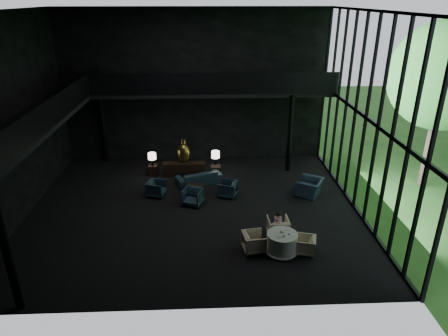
{
  "coord_description": "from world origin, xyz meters",
  "views": [
    {
      "loc": [
        0.6,
        -15.14,
        8.45
      ],
      "look_at": [
        1.29,
        0.5,
        1.69
      ],
      "focal_mm": 32.0,
      "sensor_mm": 36.0,
      "label": 1
    }
  ],
  "objects_px": {
    "window_armchair": "(310,184)",
    "side_table_left": "(153,170)",
    "lounge_armchair_west": "(156,188)",
    "table_lamp_right": "(215,155)",
    "dining_table": "(282,244)",
    "console": "(184,169)",
    "lounge_armchair_south": "(193,196)",
    "table_lamp_left": "(152,157)",
    "child": "(278,220)",
    "dining_chair_east": "(305,245)",
    "sofa": "(199,175)",
    "dining_chair_north": "(278,226)",
    "side_table_right": "(216,171)",
    "bronze_urn": "(184,152)",
    "dining_chair_west": "(254,241)",
    "lounge_armchair_east": "(227,188)",
    "coffee_table": "(194,190)"
  },
  "relations": [
    {
      "from": "lounge_armchair_west",
      "to": "lounge_armchair_east",
      "type": "bearing_deg",
      "value": -78.62
    },
    {
      "from": "dining_chair_north",
      "to": "side_table_right",
      "type": "bearing_deg",
      "value": -69.86
    },
    {
      "from": "table_lamp_left",
      "to": "window_armchair",
      "type": "relative_size",
      "value": 0.52
    },
    {
      "from": "lounge_armchair_south",
      "to": "dining_chair_north",
      "type": "distance_m",
      "value": 4.22
    },
    {
      "from": "dining_chair_north",
      "to": "child",
      "type": "distance_m",
      "value": 0.36
    },
    {
      "from": "window_armchair",
      "to": "lounge_armchair_west",
      "type": "bearing_deg",
      "value": -61.93
    },
    {
      "from": "console",
      "to": "lounge_armchair_south",
      "type": "distance_m",
      "value": 3.2
    },
    {
      "from": "table_lamp_left",
      "to": "window_armchair",
      "type": "height_order",
      "value": "table_lamp_left"
    },
    {
      "from": "table_lamp_left",
      "to": "sofa",
      "type": "bearing_deg",
      "value": -25.26
    },
    {
      "from": "window_armchair",
      "to": "dining_chair_west",
      "type": "distance_m",
      "value": 5.23
    },
    {
      "from": "coffee_table",
      "to": "lounge_armchair_west",
      "type": "bearing_deg",
      "value": -174.49
    },
    {
      "from": "sofa",
      "to": "lounge_armchair_east",
      "type": "distance_m",
      "value": 1.93
    },
    {
      "from": "lounge_armchair_west",
      "to": "dining_chair_north",
      "type": "relative_size",
      "value": 0.94
    },
    {
      "from": "dining_chair_north",
      "to": "dining_chair_west",
      "type": "xyz_separation_m",
      "value": [
        -1.03,
        -0.95,
        -0.02
      ]
    },
    {
      "from": "lounge_armchair_south",
      "to": "coffee_table",
      "type": "xyz_separation_m",
      "value": [
        0.02,
        1.08,
        -0.25
      ]
    },
    {
      "from": "table_lamp_right",
      "to": "sofa",
      "type": "distance_m",
      "value": 1.53
    },
    {
      "from": "table_lamp_left",
      "to": "dining_chair_west",
      "type": "distance_m",
      "value": 8.14
    },
    {
      "from": "console",
      "to": "lounge_armchair_south",
      "type": "xyz_separation_m",
      "value": [
        0.52,
        -3.16,
        0.09
      ]
    },
    {
      "from": "side_table_left",
      "to": "coffee_table",
      "type": "bearing_deg",
      "value": -46.3
    },
    {
      "from": "lounge_armchair_south",
      "to": "coffee_table",
      "type": "distance_m",
      "value": 1.11
    },
    {
      "from": "side_table_left",
      "to": "table_lamp_right",
      "type": "relative_size",
      "value": 0.74
    },
    {
      "from": "lounge_armchair_south",
      "to": "dining_chair_north",
      "type": "height_order",
      "value": "lounge_armchair_south"
    },
    {
      "from": "dining_table",
      "to": "dining_chair_east",
      "type": "distance_m",
      "value": 0.84
    },
    {
      "from": "lounge_armchair_south",
      "to": "dining_chair_west",
      "type": "xyz_separation_m",
      "value": [
        2.29,
        -3.57,
        -0.03
      ]
    },
    {
      "from": "dining_chair_north",
      "to": "dining_chair_east",
      "type": "relative_size",
      "value": 1.33
    },
    {
      "from": "side_table_right",
      "to": "lounge_armchair_west",
      "type": "height_order",
      "value": "lounge_armchair_west"
    },
    {
      "from": "lounge_armchair_west",
      "to": "side_table_left",
      "type": "bearing_deg",
      "value": 24.9
    },
    {
      "from": "sofa",
      "to": "lounge_armchair_south",
      "type": "bearing_deg",
      "value": 62.4
    },
    {
      "from": "side_table_left",
      "to": "dining_chair_west",
      "type": "height_order",
      "value": "dining_chair_west"
    },
    {
      "from": "table_lamp_left",
      "to": "child",
      "type": "distance_m",
      "value": 8.06
    },
    {
      "from": "dining_chair_east",
      "to": "dining_chair_west",
      "type": "xyz_separation_m",
      "value": [
        -1.81,
        0.21,
        0.08
      ]
    },
    {
      "from": "child",
      "to": "dining_chair_east",
      "type": "bearing_deg",
      "value": 128.5
    },
    {
      "from": "lounge_armchair_west",
      "to": "lounge_armchair_south",
      "type": "distance_m",
      "value": 1.92
    },
    {
      "from": "lounge_armchair_west",
      "to": "dining_chair_north",
      "type": "xyz_separation_m",
      "value": [
        5.0,
        -3.53,
        0.02
      ]
    },
    {
      "from": "lounge_armchair_south",
      "to": "dining_table",
      "type": "bearing_deg",
      "value": -26.38
    },
    {
      "from": "window_armchair",
      "to": "side_table_left",
      "type": "bearing_deg",
      "value": -79.49
    },
    {
      "from": "side_table_left",
      "to": "sofa",
      "type": "relative_size",
      "value": 0.22
    },
    {
      "from": "side_table_left",
      "to": "table_lamp_left",
      "type": "bearing_deg",
      "value": -90.0
    },
    {
      "from": "bronze_urn",
      "to": "dining_chair_east",
      "type": "height_order",
      "value": "bronze_urn"
    },
    {
      "from": "side_table_left",
      "to": "lounge_armchair_south",
      "type": "distance_m",
      "value": 3.94
    },
    {
      "from": "dining_chair_north",
      "to": "window_armchair",
      "type": "bearing_deg",
      "value": -122.71
    },
    {
      "from": "lounge_armchair_west",
      "to": "lounge_armchair_east",
      "type": "relative_size",
      "value": 0.96
    },
    {
      "from": "table_lamp_left",
      "to": "dining_chair_north",
      "type": "xyz_separation_m",
      "value": [
        5.43,
        -5.87,
        -0.59
      ]
    },
    {
      "from": "table_lamp_left",
      "to": "bronze_urn",
      "type": "bearing_deg",
      "value": 2.44
    },
    {
      "from": "child",
      "to": "lounge_armchair_south",
      "type": "bearing_deg",
      "value": -39.94
    },
    {
      "from": "dining_chair_east",
      "to": "dining_chair_north",
      "type": "bearing_deg",
      "value": -130.45
    },
    {
      "from": "console",
      "to": "lounge_armchair_south",
      "type": "bearing_deg",
      "value": -80.7
    },
    {
      "from": "table_lamp_right",
      "to": "dining_table",
      "type": "xyz_separation_m",
      "value": [
        2.19,
        -6.97,
        -0.7
      ]
    },
    {
      "from": "bronze_urn",
      "to": "lounge_armchair_east",
      "type": "bearing_deg",
      "value": -51.2
    },
    {
      "from": "side_table_right",
      "to": "table_lamp_right",
      "type": "xyz_separation_m",
      "value": [
        0.0,
        0.22,
        0.77
      ]
    }
  ]
}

